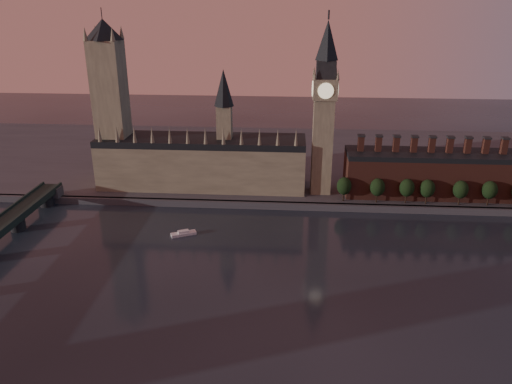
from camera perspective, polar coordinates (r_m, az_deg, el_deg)
ground at (r=217.79m, az=6.00°, el=-11.42°), size 900.00×900.00×0.00m
north_bank at (r=379.27m, az=5.30°, el=3.56°), size 900.00×182.00×4.00m
palace_of_westminster at (r=317.86m, az=-6.11°, el=3.70°), size 130.00×30.30×74.00m
victoria_tower at (r=323.27m, az=-16.28°, el=10.13°), size 24.00×24.00×108.00m
big_ben at (r=299.92m, az=7.79°, el=9.51°), size 15.00×15.00×107.00m
chimney_block at (r=322.22m, az=19.96°, el=2.03°), size 110.00×25.00×37.00m
embankment_tree_0 at (r=299.02m, az=10.03°, el=0.68°), size 8.60×8.60×14.88m
embankment_tree_1 at (r=301.07m, az=13.72°, el=0.53°), size 8.60×8.60×14.88m
embankment_tree_2 at (r=304.76m, az=16.87°, el=0.46°), size 8.60×8.60×14.88m
embankment_tree_3 at (r=307.36m, az=19.00°, el=0.38°), size 8.60×8.60×14.88m
embankment_tree_4 at (r=312.47m, az=22.35°, el=0.26°), size 8.60×8.60×14.88m
embankment_tree_5 at (r=318.53m, az=25.15°, el=0.21°), size 8.60×8.60×14.88m
river_boat at (r=267.35m, az=-8.28°, el=-4.70°), size 13.59×8.99×2.65m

